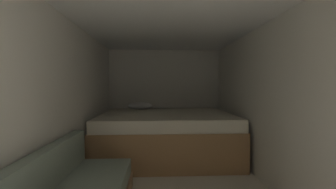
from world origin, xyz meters
The scene contains 5 objects.
wall_back centered at (0.00, 4.84, 1.02)m, with size 2.51×0.05×2.05m, color silver.
wall_left centered at (-1.23, 2.10, 1.02)m, with size 0.05×5.42×2.05m, color silver.
wall_right centered at (1.23, 2.10, 1.02)m, with size 0.05×5.42×2.05m, color silver.
ceiling_slab centered at (0.00, 2.10, 2.07)m, with size 2.51×5.42×0.05m, color white.
bed centered at (0.00, 3.83, 0.39)m, with size 2.29×1.89×0.92m.
Camera 1 is at (-0.17, -0.29, 1.25)m, focal length 24.82 mm.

